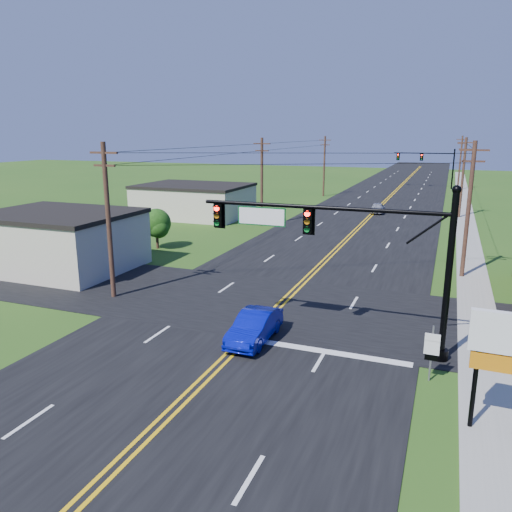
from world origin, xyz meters
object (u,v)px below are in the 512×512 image
at_px(signal_mast_far, 427,162).
at_px(signal_mast_main, 342,244).
at_px(route_sign, 432,349).
at_px(blue_car, 255,327).

bearing_deg(signal_mast_far, signal_mast_main, -90.08).
bearing_deg(signal_mast_far, route_sign, -86.92).
bearing_deg(blue_car, route_sign, -8.15).
xyz_separation_m(signal_mast_main, signal_mast_far, (0.10, 72.00, -0.20)).
bearing_deg(route_sign, signal_mast_main, 154.65).
relative_size(signal_mast_main, route_sign, 4.91).
xyz_separation_m(signal_mast_main, blue_car, (-3.69, -1.00, -4.06)).
xyz_separation_m(signal_mast_main, route_sign, (4.09, -2.10, -3.41)).
bearing_deg(route_sign, blue_car, 173.80).
distance_m(signal_mast_far, route_sign, 74.28).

